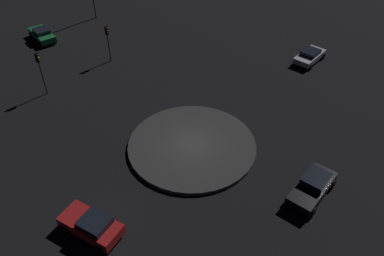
# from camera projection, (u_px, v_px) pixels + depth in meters

# --- Properties ---
(ground_plane) EXTENTS (117.81, 117.81, 0.00)m
(ground_plane) POSITION_uv_depth(u_px,v_px,m) (192.00, 147.00, 31.23)
(ground_plane) COLOR black
(roundabout_island) EXTENTS (10.17, 10.17, 0.31)m
(roundabout_island) POSITION_uv_depth(u_px,v_px,m) (192.00, 146.00, 31.13)
(roundabout_island) COLOR #383838
(roundabout_island) RESTS_ON ground_plane
(car_black) EXTENTS (4.60, 2.66, 1.49)m
(car_black) POSITION_uv_depth(u_px,v_px,m) (313.00, 186.00, 27.02)
(car_black) COLOR black
(car_black) RESTS_ON ground_plane
(car_green) EXTENTS (2.15, 4.23, 1.37)m
(car_green) POSITION_uv_depth(u_px,v_px,m) (42.00, 34.00, 44.69)
(car_green) COLOR #1E7238
(car_green) RESTS_ON ground_plane
(car_red) EXTENTS (3.08, 4.43, 1.51)m
(car_red) POSITION_uv_depth(u_px,v_px,m) (92.00, 225.00, 24.55)
(car_red) COLOR red
(car_red) RESTS_ON ground_plane
(car_silver) EXTENTS (4.13, 2.49, 1.29)m
(car_silver) POSITION_uv_depth(u_px,v_px,m) (310.00, 56.00, 41.04)
(car_silver) COLOR silver
(car_silver) RESTS_ON ground_plane
(traffic_light_north) EXTENTS (0.33, 0.37, 3.94)m
(traffic_light_north) POSITION_uv_depth(u_px,v_px,m) (107.00, 37.00, 39.74)
(traffic_light_north) COLOR #2D2D2D
(traffic_light_north) RESTS_ON ground_plane
(traffic_light_north_near) EXTENTS (0.36, 0.39, 4.29)m
(traffic_light_north_near) POSITION_uv_depth(u_px,v_px,m) (40.00, 65.00, 34.98)
(traffic_light_north_near) COLOR #2D2D2D
(traffic_light_north_near) RESTS_ON ground_plane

